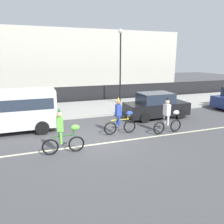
# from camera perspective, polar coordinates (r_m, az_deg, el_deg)

# --- Properties ---
(ground_plane) EXTENTS (80.00, 80.00, 0.00)m
(ground_plane) POSITION_cam_1_polar(r_m,az_deg,el_deg) (10.57, -2.92, -7.19)
(ground_plane) COLOR #4C4C4F
(road_centre_line) EXTENTS (36.00, 0.14, 0.01)m
(road_centre_line) POSITION_cam_1_polar(r_m,az_deg,el_deg) (10.12, -2.10, -8.14)
(road_centre_line) COLOR beige
(road_centre_line) RESTS_ON ground
(sidewalk_curb) EXTENTS (60.00, 5.00, 0.15)m
(sidewalk_curb) POSITION_cam_1_polar(r_m,az_deg,el_deg) (16.62, -9.38, 0.78)
(sidewalk_curb) COLOR #ADAAA3
(sidewalk_curb) RESTS_ON ground
(fence_line) EXTENTS (40.00, 0.08, 1.40)m
(fence_line) POSITION_cam_1_polar(r_m,az_deg,el_deg) (19.31, -11.02, 4.43)
(fence_line) COLOR black
(fence_line) RESTS_ON ground
(building_backdrop) EXTENTS (28.00, 8.00, 6.80)m
(building_backdrop) POSITION_cam_1_polar(r_m,az_deg,el_deg) (27.58, -14.34, 12.68)
(building_backdrop) COLOR beige
(building_backdrop) RESTS_ON ground
(parade_cyclist_lime) EXTENTS (1.72, 0.50, 1.92)m
(parade_cyclist_lime) POSITION_cam_1_polar(r_m,az_deg,el_deg) (9.05, -12.61, -5.54)
(parade_cyclist_lime) COLOR black
(parade_cyclist_lime) RESTS_ON ground
(parade_cyclist_cobalt) EXTENTS (1.72, 0.50, 1.92)m
(parade_cyclist_cobalt) POSITION_cam_1_polar(r_m,az_deg,el_deg) (11.10, 2.22, -1.57)
(parade_cyclist_cobalt) COLOR black
(parade_cyclist_cobalt) RESTS_ON ground
(parade_cyclist_zebra) EXTENTS (1.72, 0.50, 1.92)m
(parade_cyclist_zebra) POSITION_cam_1_polar(r_m,az_deg,el_deg) (11.58, 14.48, -1.35)
(parade_cyclist_zebra) COLOR black
(parade_cyclist_zebra) RESTS_ON ground
(parked_van_white) EXTENTS (5.00, 2.22, 2.18)m
(parked_van_white) POSITION_cam_1_polar(r_m,az_deg,el_deg) (12.50, -25.69, 0.87)
(parked_van_white) COLOR white
(parked_van_white) RESTS_ON ground
(parked_car_black) EXTENTS (4.10, 1.92, 1.64)m
(parked_car_black) POSITION_cam_1_polar(r_m,az_deg,el_deg) (14.45, 11.40, 1.58)
(parked_car_black) COLOR black
(parked_car_black) RESTS_ON ground
(street_lamp_post) EXTENTS (0.36, 0.36, 5.86)m
(street_lamp_post) POSITION_cam_1_polar(r_m,az_deg,el_deg) (18.06, 2.21, 14.51)
(street_lamp_post) COLOR black
(street_lamp_post) RESTS_ON sidewalk_curb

